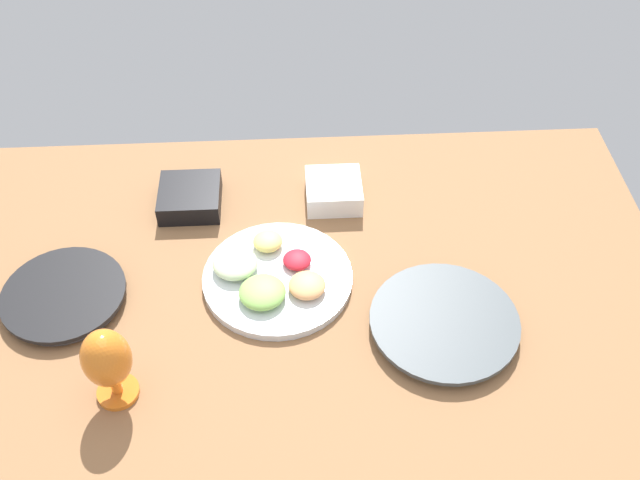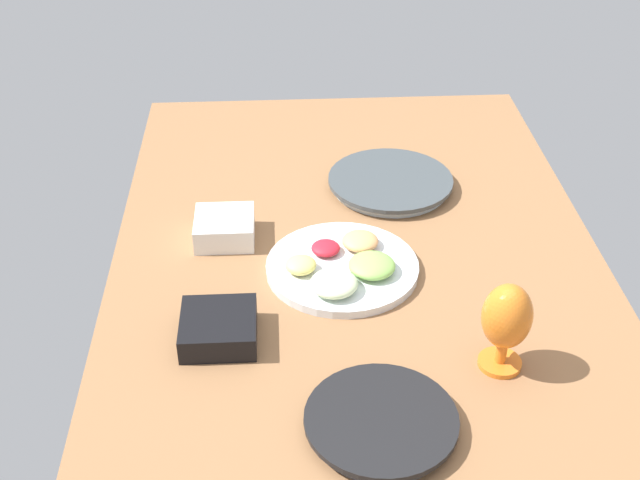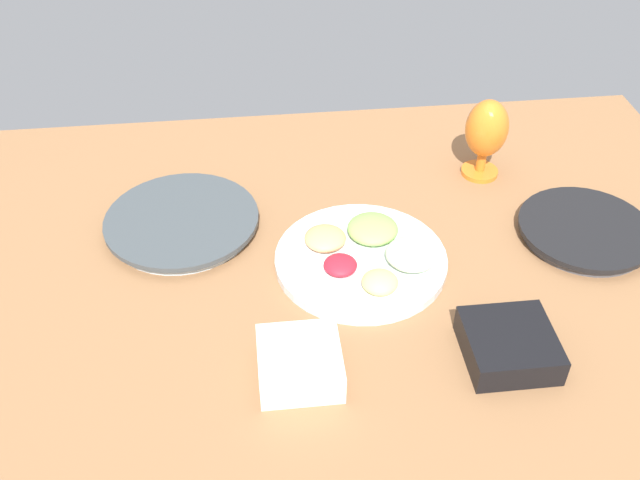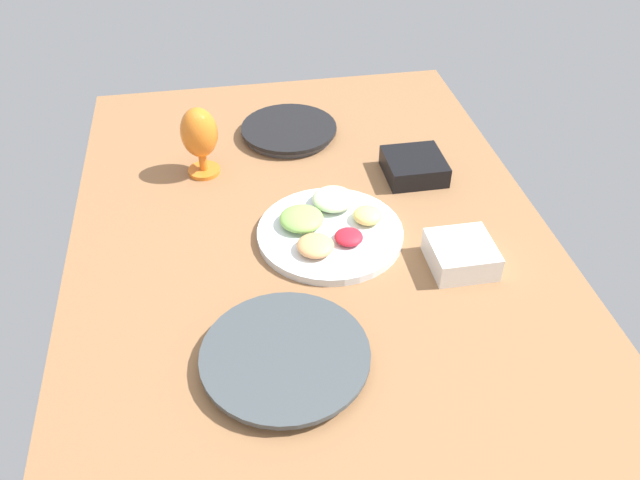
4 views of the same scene
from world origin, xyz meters
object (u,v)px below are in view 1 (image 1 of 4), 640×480
object	(u,v)px
fruit_platter	(273,276)
hurricane_glass_orange	(107,361)
square_bowl_black	(190,196)
dinner_plate_right	(64,296)
square_bowl_white	(334,190)
dinner_plate_left	(444,323)

from	to	relation	value
fruit_platter	hurricane_glass_orange	bearing A→B (deg)	41.60
hurricane_glass_orange	square_bowl_black	distance (cm)	52.04
dinner_plate_right	square_bowl_white	xyz separation A→B (cm)	(-57.40, -27.57, 1.63)
fruit_platter	square_bowl_black	size ratio (longest dim) A/B	2.26
fruit_platter	square_bowl_black	xyz separation A→B (cm)	(19.01, -24.66, 1.03)
square_bowl_black	dinner_plate_right	bearing A→B (deg)	48.77
dinner_plate_right	hurricane_glass_orange	bearing A→B (deg)	121.25
square_bowl_white	dinner_plate_right	bearing A→B (deg)	25.66
square_bowl_black	square_bowl_white	xyz separation A→B (cm)	(-33.36, -0.13, 0.25)
dinner_plate_left	square_bowl_white	world-z (taller)	square_bowl_white
hurricane_glass_orange	square_bowl_white	world-z (taller)	hurricane_glass_orange
fruit_platter	square_bowl_black	world-z (taller)	fruit_platter
dinner_plate_left	hurricane_glass_orange	size ratio (longest dim) A/B	1.70
dinner_plate_left	square_bowl_black	bearing A→B (deg)	-36.21
square_bowl_white	dinner_plate_left	bearing A→B (deg)	116.63
hurricane_glass_orange	square_bowl_black	size ratio (longest dim) A/B	1.25
square_bowl_black	square_bowl_white	world-z (taller)	square_bowl_white
dinner_plate_left	square_bowl_black	size ratio (longest dim) A/B	2.13
hurricane_glass_orange	dinner_plate_left	bearing A→B (deg)	-169.37
dinner_plate_left	fruit_platter	world-z (taller)	fruit_platter
hurricane_glass_orange	square_bowl_black	xyz separation A→B (cm)	(-10.07, -50.47, -7.72)
hurricane_glass_orange	square_bowl_white	bearing A→B (deg)	-130.63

